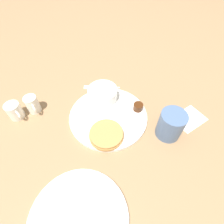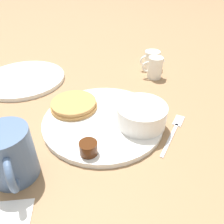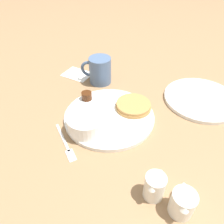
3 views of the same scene
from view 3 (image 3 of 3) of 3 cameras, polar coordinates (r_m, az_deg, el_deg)
name	(u,v)px [view 3 (image 3 of 3)]	position (r m, az deg, el deg)	size (l,w,h in m)	color
ground_plane	(109,118)	(0.69, -0.72, -1.51)	(4.00, 4.00, 0.00)	#93704C
plate	(109,116)	(0.69, -0.73, -1.13)	(0.28, 0.28, 0.01)	white
pancake_stack	(133,105)	(0.71, 5.61, 1.71)	(0.12, 0.12, 0.02)	#B78447
bowl	(86,122)	(0.62, -6.70, -2.59)	(0.11, 0.11, 0.05)	white
syrup_cup	(87,96)	(0.74, -6.62, 4.22)	(0.04, 0.04, 0.03)	#47230F
butter_ramekin	(79,124)	(0.63, -8.71, -3.05)	(0.05, 0.05, 0.05)	white
coffee_mug	(99,70)	(0.83, -3.29, 10.83)	(0.12, 0.08, 0.10)	slate
creamer_pitcher_near	(155,186)	(0.50, 11.06, -18.51)	(0.05, 0.07, 0.07)	white
creamer_pitcher_far	(182,203)	(0.50, 17.92, -21.66)	(0.05, 0.08, 0.06)	white
fork	(67,146)	(0.62, -11.78, -8.63)	(0.13, 0.10, 0.00)	silver
napkin	(77,74)	(0.91, -9.05, 9.76)	(0.11, 0.09, 0.00)	white
far_plate	(201,99)	(0.82, 22.25, 3.20)	(0.25, 0.25, 0.01)	white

